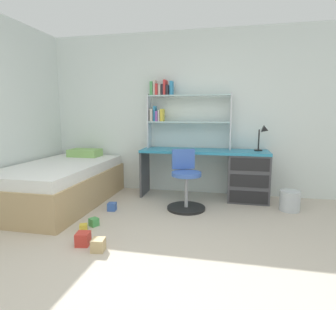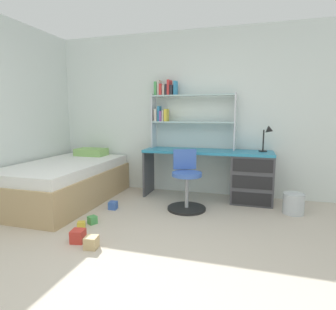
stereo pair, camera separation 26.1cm
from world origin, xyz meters
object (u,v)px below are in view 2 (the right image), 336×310
at_px(toy_block_yellow_0, 81,225).
at_px(toy_block_natural_3, 91,242).
at_px(desk_lamp, 268,134).
at_px(waste_bin, 294,204).
at_px(toy_block_green_2, 92,220).
at_px(toy_block_blue_1, 113,205).
at_px(desk, 240,174).
at_px(toy_block_red_4, 78,236).
at_px(swivel_chair, 186,186).
at_px(bed_platform, 65,182).
at_px(bookshelf_hutch, 180,107).

bearing_deg(toy_block_yellow_0, toy_block_natural_3, -46.28).
distance_m(desk_lamp, waste_bin, 1.01).
xyz_separation_m(desk_lamp, toy_block_green_2, (-2.00, -1.43, -0.95)).
height_order(desk_lamp, toy_block_blue_1, desk_lamp).
height_order(desk, toy_block_red_4, desk).
relative_size(swivel_chair, toy_block_yellow_0, 9.82).
height_order(desk, swivel_chair, swivel_chair).
relative_size(desk, waste_bin, 7.13).
xyz_separation_m(bed_platform, toy_block_yellow_0, (0.81, -0.84, -0.25)).
height_order(bed_platform, toy_block_yellow_0, bed_platform).
height_order(bookshelf_hutch, toy_block_yellow_0, bookshelf_hutch).
distance_m(waste_bin, toy_block_natural_3, 2.55).
relative_size(swivel_chair, waste_bin, 2.99).
bearing_deg(toy_block_green_2, desk_lamp, 35.55).
distance_m(bed_platform, toy_block_natural_3, 1.70).
distance_m(swivel_chair, bed_platform, 1.81).
bearing_deg(desk_lamp, swivel_chair, -150.12).
relative_size(desk_lamp, toy_block_blue_1, 3.65).
height_order(bed_platform, toy_block_green_2, bed_platform).
relative_size(bed_platform, toy_block_green_2, 21.86).
bearing_deg(waste_bin, swivel_chair, -171.54).
relative_size(desk_lamp, waste_bin, 1.43).
height_order(waste_bin, toy_block_green_2, waste_bin).
bearing_deg(toy_block_green_2, desk, 40.29).
relative_size(desk, toy_block_blue_1, 18.23).
xyz_separation_m(desk, bookshelf_hutch, (-0.96, 0.14, 0.98)).
bearing_deg(desk_lamp, toy_block_red_4, -134.78).
bearing_deg(toy_block_natural_3, toy_block_blue_1, 106.81).
distance_m(desk, bed_platform, 2.59).
bearing_deg(toy_block_red_4, bookshelf_hutch, 74.36).
bearing_deg(bed_platform, waste_bin, 6.49).
xyz_separation_m(bed_platform, toy_block_red_4, (0.97, -1.14, -0.23)).
relative_size(toy_block_blue_1, toy_block_red_4, 0.82).
height_order(desk, waste_bin, desk).
height_order(bed_platform, toy_block_red_4, bed_platform).
distance_m(desk_lamp, swivel_chair, 1.39).
xyz_separation_m(waste_bin, toy_block_red_4, (-2.21, -1.50, -0.07)).
height_order(desk, desk_lamp, desk_lamp).
bearing_deg(toy_block_yellow_0, toy_block_blue_1, 86.98).
relative_size(swivel_chair, bed_platform, 0.40).
height_order(toy_block_yellow_0, toy_block_red_4, toy_block_red_4).
bearing_deg(waste_bin, desk, 152.59).
height_order(toy_block_blue_1, toy_block_green_2, toy_block_blue_1).
bearing_deg(toy_block_green_2, toy_block_yellow_0, -103.93).
xyz_separation_m(waste_bin, toy_block_natural_3, (-2.01, -1.58, -0.07)).
relative_size(bookshelf_hutch, desk_lamp, 3.41).
bearing_deg(toy_block_blue_1, waste_bin, 12.11).
bearing_deg(toy_block_green_2, waste_bin, 23.89).
relative_size(desk_lamp, swivel_chair, 0.48).
bearing_deg(waste_bin, toy_block_blue_1, -167.89).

